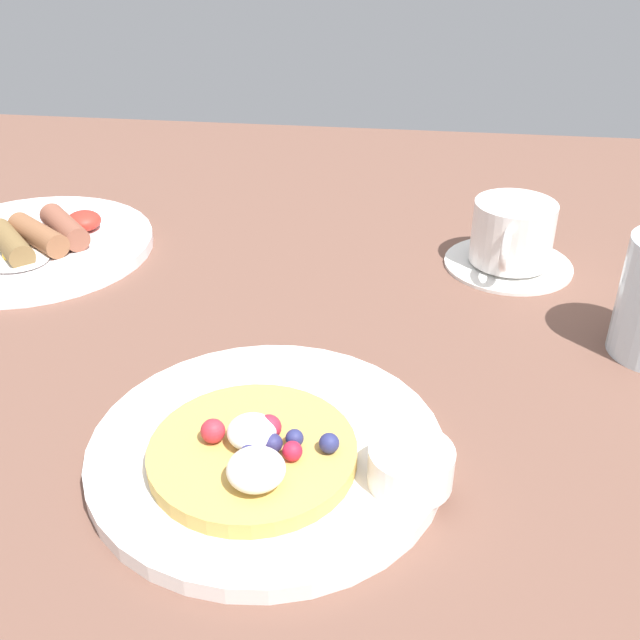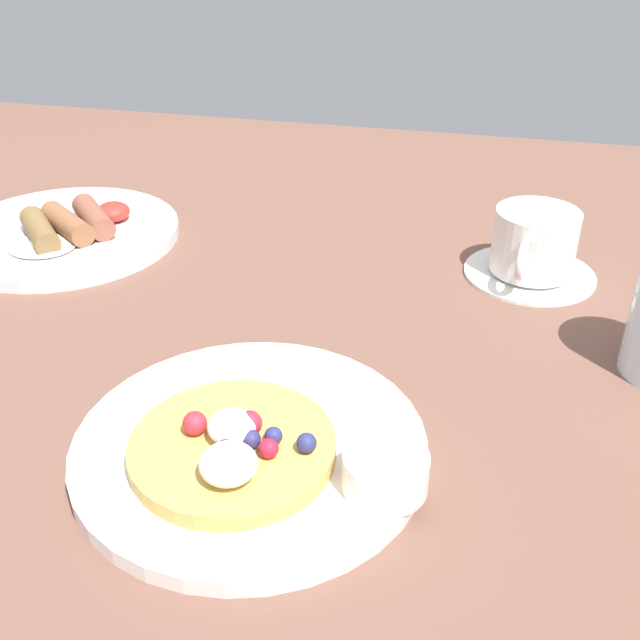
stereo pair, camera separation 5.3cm
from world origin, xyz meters
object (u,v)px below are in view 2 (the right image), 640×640
Objects in this scene: syrup_ramekin at (385,471)px; pancake_plate at (250,445)px; coffee_cup at (534,240)px; breakfast_plate at (63,234)px; coffee_saucer at (529,272)px.

pancake_plate is at bearing 165.41° from syrup_ramekin.
pancake_plate is at bearing -120.89° from coffee_cup.
breakfast_plate is 1.93× the size of coffee_saucer.
coffee_saucer is at bearing 59.19° from pancake_plate.
pancake_plate is 1.89× the size of coffee_saucer.
breakfast_plate is 0.51m from coffee_saucer.
coffee_cup is at bearing 75.00° from syrup_ramekin.
breakfast_plate is at bearing 137.01° from pancake_plate.
coffee_saucer is at bearing 77.68° from coffee_cup.
breakfast_plate is at bearing 142.37° from syrup_ramekin.
syrup_ramekin is 0.42× the size of coffee_saucer.
coffee_saucer is 1.16× the size of coffee_cup.
pancake_plate is 0.10m from syrup_ramekin.
coffee_cup is (0.09, 0.35, 0.01)m from syrup_ramekin.
syrup_ramekin is at bearing -104.99° from coffee_saucer.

